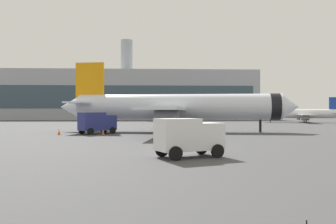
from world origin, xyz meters
TOP-DOWN VIEW (x-y plane):
  - airplane_at_gate at (3.91, 50.53)m, footprint 35.69×32.35m
  - airplane_taxiing at (40.59, 91.56)m, footprint 22.75×20.72m
  - service_truck at (-7.12, 46.12)m, footprint 5.12×4.72m
  - cargo_van at (2.57, 21.40)m, footprint 4.83×3.65m
  - safety_cone_near at (-6.22, 45.45)m, footprint 0.44×0.44m
  - safety_cone_mid at (9.27, 54.06)m, footprint 0.44×0.44m
  - safety_cone_far at (-11.76, 44.47)m, footprint 0.44×0.44m
  - safety_cone_outer at (4.30, 26.56)m, footprint 0.44×0.44m
  - terminal_building at (-11.78, 131.97)m, footprint 101.43×21.20m

SIDE VIEW (x-z plane):
  - safety_cone_mid at x=9.27m, z-range -0.01..0.60m
  - safety_cone_outer at x=4.30m, z-range -0.01..0.71m
  - safety_cone_near at x=-6.22m, z-range -0.01..0.72m
  - safety_cone_far at x=-11.76m, z-range -0.01..0.82m
  - cargo_van at x=2.57m, z-range 0.15..2.75m
  - service_truck at x=-7.12m, z-range 0.16..3.05m
  - airplane_taxiing at x=40.59m, z-range -1.03..5.74m
  - airplane_at_gate at x=3.91m, z-range -1.59..8.91m
  - terminal_building at x=-11.78m, z-range -5.91..23.85m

